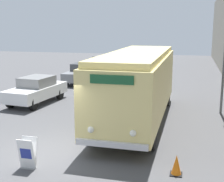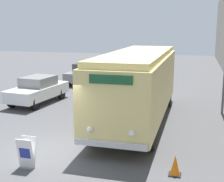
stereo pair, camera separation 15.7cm
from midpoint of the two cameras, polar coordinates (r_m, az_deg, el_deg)
The scene contains 7 objects.
ground_plane at distance 11.32m, azimuth -10.62°, elevation -10.95°, with size 80.00×80.00×0.00m, color #4C4C4F.
vintage_bus at distance 14.24m, azimuth 5.12°, elevation 1.54°, with size 2.52×9.48×3.21m.
sign_board at distance 10.18m, azimuth -14.91°, elevation -10.94°, with size 0.52×0.37×0.98m.
parked_car_near at distance 18.36m, azimuth -13.15°, elevation 0.27°, with size 2.17×4.31×1.53m.
parked_car_mid at distance 24.66m, azimuth -4.46°, elevation 3.40°, with size 1.99×4.78×1.52m.
parked_car_far at distance 30.95m, azimuth -1.02°, elevation 5.07°, with size 2.17×4.22×1.50m.
traffic_cone at distance 9.65m, azimuth 11.94°, elevation -13.18°, with size 0.36×0.36×0.62m.
Camera 2 is at (4.76, -9.34, 4.32)m, focal length 50.00 mm.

